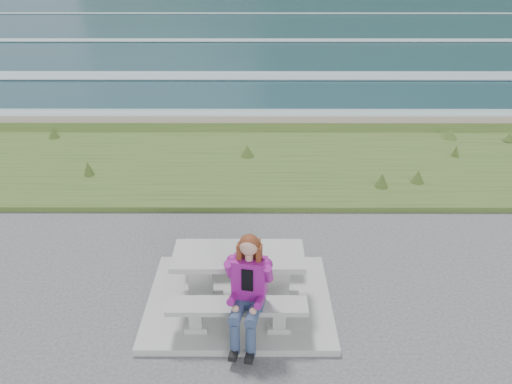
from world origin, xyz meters
TOP-DOWN VIEW (x-y plane):
  - concrete_slab at (0.00, 0.00)m, footprint 2.60×2.10m
  - picnic_table at (0.00, 0.00)m, footprint 1.80×0.75m
  - bench_landward at (0.00, -0.70)m, footprint 1.80×0.35m
  - bench_seaward at (0.00, 0.70)m, footprint 1.80×0.35m
  - grass_verge at (0.00, 5.00)m, footprint 160.00×4.50m
  - shore_drop at (0.00, 7.90)m, footprint 160.00×0.80m
  - ocean at (0.00, 25.09)m, footprint 1600.00×1600.00m
  - seated_woman at (0.13, -0.84)m, footprint 0.53×0.78m

SIDE VIEW (x-z plane):
  - ocean at x=0.00m, z-range -1.79..-1.70m
  - grass_verge at x=0.00m, z-range -0.11..0.11m
  - shore_drop at x=0.00m, z-range -1.10..1.10m
  - concrete_slab at x=0.00m, z-range 0.00..0.10m
  - bench_landward at x=0.00m, z-range 0.22..0.67m
  - bench_seaward at x=0.00m, z-range 0.22..0.67m
  - seated_woman at x=0.13m, z-range -0.09..1.35m
  - picnic_table at x=0.00m, z-range 0.31..1.06m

